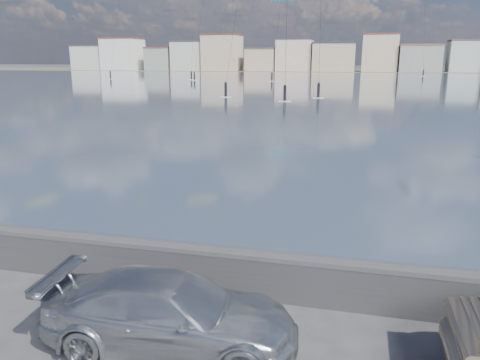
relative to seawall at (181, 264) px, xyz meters
name	(u,v)px	position (x,y,z in m)	size (l,w,h in m)	color
bay_water	(340,84)	(0.00, 88.80, -0.58)	(500.00, 177.00, 0.00)	#3B4A61
far_shore_strip	(350,71)	(0.00, 197.30, -0.57)	(500.00, 60.00, 0.00)	#4C473D
seawall	(181,264)	(0.00, 0.00, 0.00)	(400.00, 0.36, 1.08)	#28282B
far_buildings	(353,56)	(1.31, 183.30, 5.44)	(240.79, 13.26, 14.60)	beige
car_silver	(171,313)	(0.59, -2.06, 0.06)	(1.81, 4.45, 1.29)	#B7BBC0
kitesurfer_10	(281,0)	(-14.90, 105.83, 17.45)	(8.23, 13.58, 18.94)	#19BFBF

